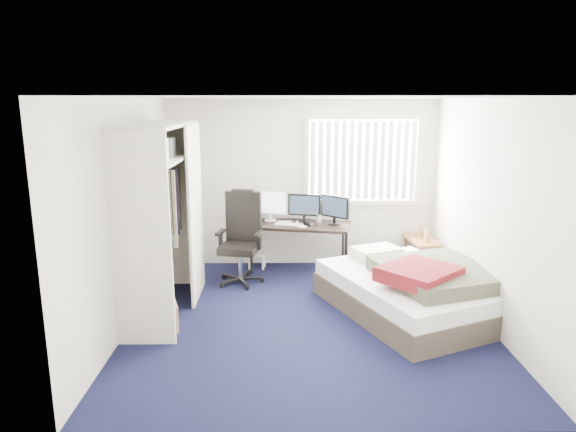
{
  "coord_description": "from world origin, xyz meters",
  "views": [
    {
      "loc": [
        -0.29,
        -5.53,
        2.47
      ],
      "look_at": [
        -0.23,
        0.4,
        1.13
      ],
      "focal_mm": 32.0,
      "sensor_mm": 36.0,
      "label": 1
    }
  ],
  "objects_px": {
    "bed": "(415,289)",
    "desk": "(300,221)",
    "nightstand": "(422,243)",
    "office_chair": "(241,247)"
  },
  "relations": [
    {
      "from": "bed",
      "to": "desk",
      "type": "bearing_deg",
      "value": 129.86
    },
    {
      "from": "bed",
      "to": "nightstand",
      "type": "bearing_deg",
      "value": 72.46
    },
    {
      "from": "nightstand",
      "to": "desk",
      "type": "bearing_deg",
      "value": 177.69
    },
    {
      "from": "desk",
      "to": "nightstand",
      "type": "xyz_separation_m",
      "value": [
        1.78,
        -0.07,
        -0.32
      ]
    },
    {
      "from": "office_chair",
      "to": "bed",
      "type": "distance_m",
      "value": 2.42
    },
    {
      "from": "office_chair",
      "to": "desk",
      "type": "bearing_deg",
      "value": 29.05
    },
    {
      "from": "desk",
      "to": "bed",
      "type": "distance_m",
      "value": 2.09
    },
    {
      "from": "nightstand",
      "to": "bed",
      "type": "height_order",
      "value": "bed"
    },
    {
      "from": "desk",
      "to": "office_chair",
      "type": "bearing_deg",
      "value": -150.95
    },
    {
      "from": "office_chair",
      "to": "bed",
      "type": "xyz_separation_m",
      "value": [
        2.14,
        -1.11,
        -0.2
      ]
    }
  ]
}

